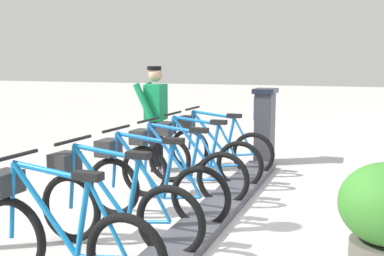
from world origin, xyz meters
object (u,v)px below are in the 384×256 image
object	(u,v)px
bike_docked_3	(149,183)
payment_kiosk	(265,125)
bike_docked_5	(57,234)
worker_near_rack	(155,114)
bike_docked_1	(199,155)
bike_docked_0	(216,146)
bike_docked_2	(177,167)
bike_docked_4	(111,204)

from	to	relation	value
bike_docked_3	payment_kiosk	bearing A→B (deg)	-99.57
bike_docked_5	worker_near_rack	world-z (taller)	worker_near_rack
bike_docked_1	bike_docked_3	world-z (taller)	same
bike_docked_0	worker_near_rack	distance (m)	1.07
bike_docked_0	worker_near_rack	bearing A→B (deg)	14.84
bike_docked_2	bike_docked_3	size ratio (longest dim) A/B	1.00
bike_docked_1	worker_near_rack	size ratio (longest dim) A/B	1.04
payment_kiosk	bike_docked_5	world-z (taller)	payment_kiosk
payment_kiosk	bike_docked_0	size ratio (longest dim) A/B	0.74
payment_kiosk	bike_docked_0	bearing A→B (deg)	59.15
bike_docked_0	bike_docked_4	bearing A→B (deg)	90.00
bike_docked_0	bike_docked_1	distance (m)	0.81
bike_docked_3	bike_docked_2	bearing A→B (deg)	-90.00
bike_docked_1	bike_docked_5	world-z (taller)	same
bike_docked_1	bike_docked_4	xyz separation A→B (m)	(0.00, 2.43, 0.00)
bike_docked_1	bike_docked_2	xyz separation A→B (m)	(0.00, 0.81, 0.00)
bike_docked_2	bike_docked_3	world-z (taller)	same
bike_docked_3	bike_docked_0	bearing A→B (deg)	-90.00
bike_docked_1	bike_docked_2	bearing A→B (deg)	90.00
bike_docked_3	bike_docked_5	world-z (taller)	same
payment_kiosk	bike_docked_3	distance (m)	3.45
bike_docked_2	payment_kiosk	bearing A→B (deg)	-102.50
bike_docked_1	bike_docked_2	distance (m)	0.81
bike_docked_2	bike_docked_5	size ratio (longest dim) A/B	1.00
bike_docked_1	worker_near_rack	bearing A→B (deg)	-31.64
payment_kiosk	bike_docked_1	distance (m)	1.87
bike_docked_0	bike_docked_2	bearing A→B (deg)	90.00
bike_docked_3	worker_near_rack	distance (m)	2.42
bike_docked_3	worker_near_rack	bearing A→B (deg)	-67.20
bike_docked_0	bike_docked_4	world-z (taller)	same
worker_near_rack	bike_docked_5	bearing A→B (deg)	103.58
bike_docked_2	worker_near_rack	bearing A→B (deg)	-56.26
payment_kiosk	bike_docked_4	xyz separation A→B (m)	(0.57, 4.20, -0.24)
bike_docked_0	bike_docked_1	world-z (taller)	same
worker_near_rack	payment_kiosk	bearing A→B (deg)	-141.17
bike_docked_2	bike_docked_5	distance (m)	2.43
payment_kiosk	bike_docked_1	bearing A→B (deg)	72.08
worker_near_rack	bike_docked_3	bearing A→B (deg)	112.80
bike_docked_1	bike_docked_2	size ratio (longest dim) A/B	1.00
payment_kiosk	bike_docked_4	size ratio (longest dim) A/B	0.74
bike_docked_0	bike_docked_4	xyz separation A→B (m)	(0.00, 3.24, 0.00)
bike_docked_0	worker_near_rack	world-z (taller)	worker_near_rack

